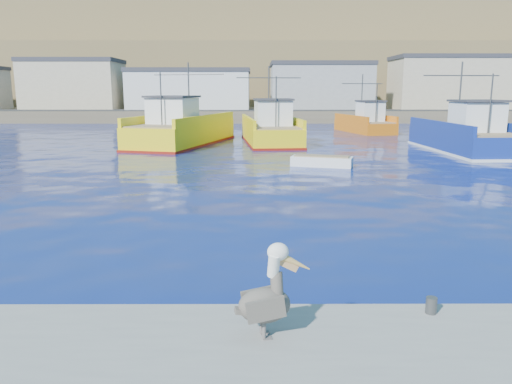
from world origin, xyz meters
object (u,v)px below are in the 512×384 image
at_px(trawler_blue, 465,137).
at_px(boat_orange, 365,122).
at_px(trawler_yellow_b, 271,131).
at_px(skiff_mid, 322,162).
at_px(pelican, 267,297).
at_px(trawler_yellow_a, 182,130).

xyz_separation_m(trawler_blue, boat_orange, (-3.55, 17.33, -0.01)).
bearing_deg(trawler_yellow_b, skiff_mid, -79.02).
bearing_deg(pelican, trawler_blue, 62.28).
relative_size(trawler_yellow_b, boat_orange, 1.29).
distance_m(boat_orange, pelican, 47.95).
bearing_deg(trawler_yellow_b, pelican, -91.94).
relative_size(boat_orange, skiff_mid, 2.51).
xyz_separation_m(trawler_yellow_a, trawler_blue, (21.56, -5.20, -0.10)).
height_order(trawler_yellow_b, boat_orange, trawler_yellow_b).
distance_m(boat_orange, skiff_mid, 25.86).
bearing_deg(boat_orange, skiff_mid, -107.91).
relative_size(trawler_yellow_a, trawler_yellow_b, 1.19).
relative_size(boat_orange, pelican, 6.06).
bearing_deg(trawler_yellow_b, trawler_blue, -23.75).
distance_m(skiff_mid, pelican, 22.24).
height_order(trawler_yellow_a, skiff_mid, trawler_yellow_a).
xyz_separation_m(trawler_yellow_b, boat_orange, (10.56, 11.12, -0.01)).
height_order(trawler_blue, boat_orange, trawler_blue).
bearing_deg(trawler_yellow_b, trawler_yellow_a, -172.23).
distance_m(trawler_yellow_a, trawler_blue, 22.18).
relative_size(trawler_blue, skiff_mid, 3.20).
relative_size(trawler_yellow_a, pelican, 9.30).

